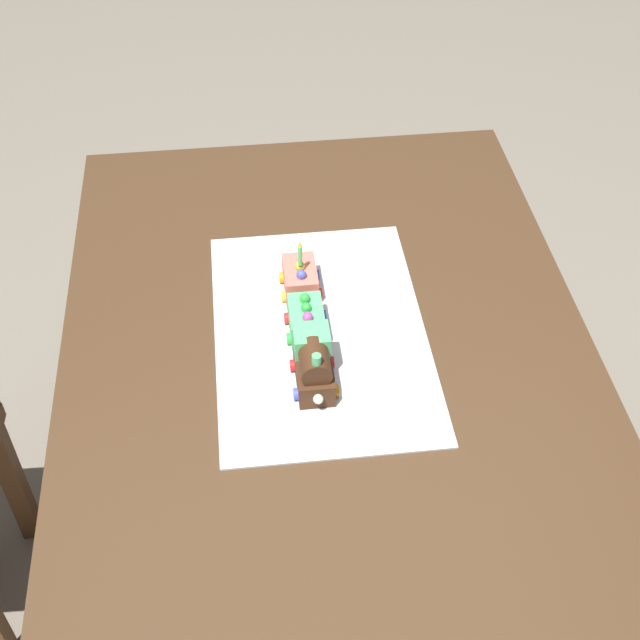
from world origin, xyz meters
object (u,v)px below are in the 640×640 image
at_px(dining_table, 328,385).
at_px(cake_car_caboose_coral, 300,279).
at_px(birthday_candle, 300,253).
at_px(cake_car_flatbed_mint_green, 306,320).
at_px(cake_locomotive, 314,364).

relative_size(dining_table, cake_car_caboose_coral, 14.00).
xyz_separation_m(dining_table, birthday_candle, (0.15, 0.04, 0.21)).
height_order(cake_car_flatbed_mint_green, cake_car_caboose_coral, same).
distance_m(dining_table, cake_locomotive, 0.18).
relative_size(dining_table, cake_car_flatbed_mint_green, 14.00).
height_order(cake_locomotive, birthday_candle, birthday_candle).
bearing_deg(cake_car_flatbed_mint_green, cake_car_caboose_coral, 0.00).
bearing_deg(birthday_candle, dining_table, -166.74).
distance_m(dining_table, cake_car_caboose_coral, 0.22).
distance_m(cake_car_caboose_coral, birthday_candle, 0.07).
bearing_deg(cake_car_flatbed_mint_green, dining_table, -139.91).
distance_m(cake_locomotive, birthday_candle, 0.25).
bearing_deg(cake_car_flatbed_mint_green, birthday_candle, 0.00).
distance_m(cake_car_flatbed_mint_green, cake_car_caboose_coral, 0.12).
xyz_separation_m(cake_locomotive, cake_car_caboose_coral, (0.25, 0.00, -0.02)).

